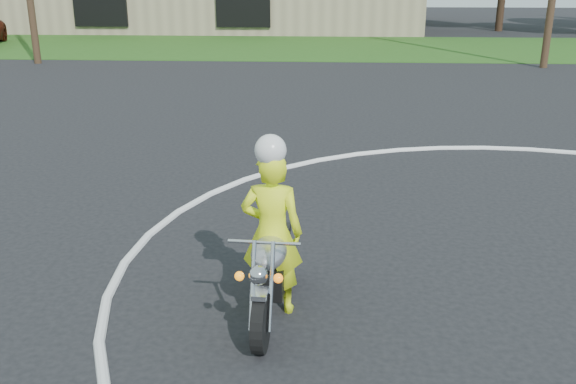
{
  "coord_description": "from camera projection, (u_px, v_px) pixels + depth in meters",
  "views": [
    {
      "loc": [
        -3.41,
        -4.48,
        3.7
      ],
      "look_at": [
        -3.84,
        2.86,
        1.1
      ],
      "focal_mm": 40.0,
      "sensor_mm": 36.0,
      "label": 1
    }
  ],
  "objects": [
    {
      "name": "grass_strip",
      "position": [
        397.0,
        48.0,
        30.68
      ],
      "size": [
        120.0,
        10.0,
        0.02
      ],
      "primitive_type": "cube",
      "color": "#1E4714",
      "rests_on": "ground"
    },
    {
      "name": "primary_motorcycle",
      "position": [
        271.0,
        272.0,
        7.02
      ],
      "size": [
        0.74,
        2.12,
        1.11
      ],
      "rotation": [
        0.0,
        0.0,
        -0.06
      ],
      "color": "black",
      "rests_on": "ground"
    },
    {
      "name": "rider_primary_grp",
      "position": [
        272.0,
        228.0,
        7.0
      ],
      "size": [
        0.71,
        0.49,
        2.06
      ],
      "rotation": [
        0.0,
        0.0,
        -0.06
      ],
      "color": "#EBFF1A",
      "rests_on": "ground"
    }
  ]
}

